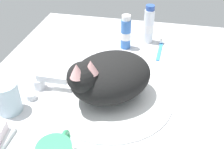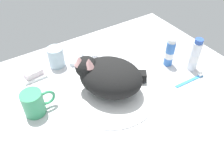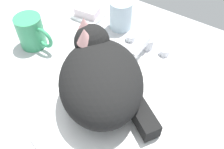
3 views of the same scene
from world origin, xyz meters
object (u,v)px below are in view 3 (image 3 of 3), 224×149
Objects in this scene: coffee_mug at (32,32)px; soap_bar at (87,11)px; cat at (101,77)px; rinse_cup at (121,15)px; faucet at (145,44)px.

soap_bar is at bearing 74.27° from coffee_mug.
cat reaches higher than rinse_cup.
cat is at bearing -67.25° from rinse_cup.
rinse_cup is at bearing 51.45° from coffee_mug.
coffee_mug is 19.02cm from soap_bar.
cat is at bearing -10.28° from coffee_mug.
rinse_cup is (-10.51, 25.06, -3.25)cm from cat.
coffee_mug is at bearing 169.72° from cat.
rinse_cup is at bearing 154.83° from faucet.
cat reaches higher than faucet.
rinse_cup reaches higher than soap_bar.
cat is at bearing -46.96° from soap_bar.
soap_bar is (-21.50, 23.03, -5.19)cm from cat.
faucet is 1.91× the size of soap_bar.
cat reaches higher than coffee_mug.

